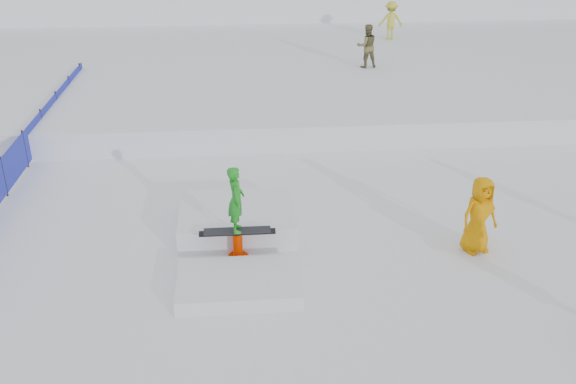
{
  "coord_description": "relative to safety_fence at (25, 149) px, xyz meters",
  "views": [
    {
      "loc": [
        -0.59,
        -10.69,
        7.13
      ],
      "look_at": [
        0.5,
        2.0,
        1.1
      ],
      "focal_mm": 40.0,
      "sensor_mm": 36.0,
      "label": 1
    }
  ],
  "objects": [
    {
      "name": "walker_olive",
      "position": [
        11.08,
        7.19,
        1.08
      ],
      "size": [
        0.87,
        0.71,
        1.66
      ],
      "primitive_type": "imported",
      "rotation": [
        0.0,
        0.0,
        3.24
      ],
      "color": "brown",
      "rests_on": "snow_midrise"
    },
    {
      "name": "snow_midrise",
      "position": [
        6.5,
        9.4,
        -0.15
      ],
      "size": [
        50.0,
        18.0,
        0.8
      ],
      "primitive_type": "cube",
      "color": "white",
      "rests_on": "ground"
    },
    {
      "name": "ground",
      "position": [
        6.5,
        -6.6,
        -0.55
      ],
      "size": [
        120.0,
        120.0,
        0.0
      ],
      "primitive_type": "plane",
      "color": "white"
    },
    {
      "name": "spectator_yellow",
      "position": [
        11.0,
        -5.58,
        0.31
      ],
      "size": [
        0.96,
        0.76,
        1.72
      ],
      "primitive_type": "imported",
      "rotation": [
        0.0,
        0.0,
        0.29
      ],
      "color": "orange",
      "rests_on": "ground"
    },
    {
      "name": "jib_rail_feature",
      "position": [
        5.86,
        -4.92,
        -0.25
      ],
      "size": [
        2.6,
        4.4,
        2.11
      ],
      "color": "white",
      "rests_on": "ground"
    },
    {
      "name": "walker_ygreen",
      "position": [
        13.2,
        12.23,
        1.11
      ],
      "size": [
        1.14,
        0.7,
        1.71
      ],
      "primitive_type": "imported",
      "rotation": [
        0.0,
        0.0,
        3.09
      ],
      "color": "gold",
      "rests_on": "snow_midrise"
    },
    {
      "name": "safety_fence",
      "position": [
        0.0,
        0.0,
        0.0
      ],
      "size": [
        0.05,
        16.0,
        1.1
      ],
      "color": "#242DB3",
      "rests_on": "ground"
    }
  ]
}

